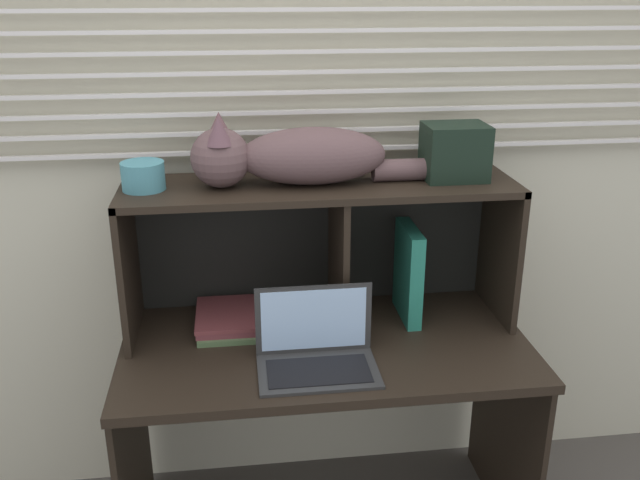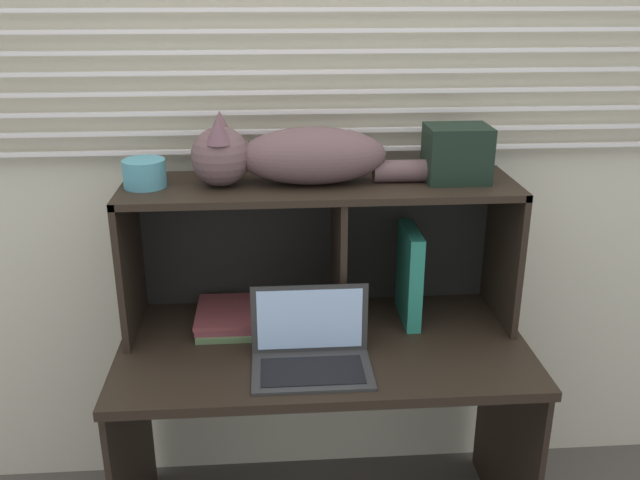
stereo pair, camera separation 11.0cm
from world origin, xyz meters
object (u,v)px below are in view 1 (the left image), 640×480
object	(u,v)px
laptop	(316,351)
cat	(291,156)
binder_upright	(408,273)
book_stack	(227,319)
storage_box	(455,152)
small_basket	(143,176)

from	to	relation	value
laptop	cat	bearing A→B (deg)	98.58
binder_upright	book_stack	distance (m)	0.61
binder_upright	storage_box	world-z (taller)	storage_box
binder_upright	book_stack	xyz separation A→B (m)	(-0.60, 0.00, -0.13)
book_stack	storage_box	world-z (taller)	storage_box
book_stack	small_basket	xyz separation A→B (m)	(-0.22, -0.00, 0.49)
cat	small_basket	world-z (taller)	cat
laptop	binder_upright	size ratio (longest dim) A/B	1.10
binder_upright	storage_box	size ratio (longest dim) A/B	1.64
cat	storage_box	world-z (taller)	cat
laptop	book_stack	distance (m)	0.38
binder_upright	storage_box	distance (m)	0.42
laptop	storage_box	xyz separation A→B (m)	(0.47, 0.28, 0.51)
cat	storage_box	xyz separation A→B (m)	(0.51, -0.00, -0.00)
small_basket	storage_box	distance (m)	0.95
laptop	storage_box	world-z (taller)	storage_box
cat	book_stack	world-z (taller)	cat
laptop	storage_box	distance (m)	0.74
book_stack	binder_upright	bearing A→B (deg)	-0.13
laptop	small_basket	distance (m)	0.72
book_stack	cat	bearing A→B (deg)	-0.36
cat	laptop	distance (m)	0.58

